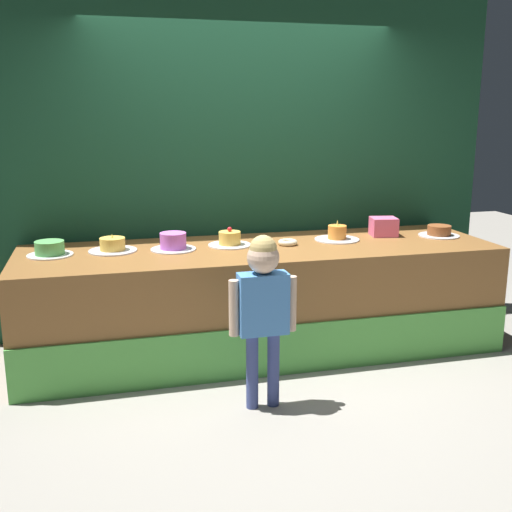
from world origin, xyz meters
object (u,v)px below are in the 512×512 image
object	(u,v)px
cake_right	(337,235)
cake_left	(113,246)
cake_center_right	(230,240)
cake_far_right	(439,232)
cake_center_left	(173,242)
cake_far_left	(50,249)
child_figure	(263,298)
pink_box	(384,227)
donut	(288,242)

from	to	relation	value
cake_right	cake_left	bearing A→B (deg)	178.96
cake_center_right	cake_far_right	bearing A→B (deg)	-2.32
cake_center_left	cake_far_right	bearing A→B (deg)	-0.80
cake_far_left	cake_right	distance (m)	2.18
child_figure	cake_center_left	size ratio (longest dim) A/B	3.28
cake_left	cake_right	distance (m)	1.74
child_figure	cake_right	world-z (taller)	child_figure
cake_far_left	cake_center_right	bearing A→B (deg)	0.40
cake_far_left	cake_right	bearing A→B (deg)	-0.01
child_figure	cake_left	xyz separation A→B (m)	(-0.85, 1.07, 0.14)
pink_box	cake_right	xyz separation A→B (m)	(-0.44, -0.07, -0.03)
cake_left	cake_far_right	distance (m)	2.61
cake_right	cake_far_left	bearing A→B (deg)	179.99
cake_center_left	cake_right	xyz separation A→B (m)	(1.31, 0.03, -0.01)
donut	cake_left	world-z (taller)	cake_left
child_figure	cake_far_left	bearing A→B (deg)	140.99
child_figure	pink_box	xyz separation A→B (m)	(1.33, 1.11, 0.18)
child_figure	cake_right	xyz separation A→B (m)	(0.89, 1.04, 0.15)
child_figure	cake_center_left	world-z (taller)	child_figure
child_figure	pink_box	bearing A→B (deg)	39.93
donut	cake_far_right	size ratio (longest dim) A/B	0.46
child_figure	donut	bearing A→B (deg)	64.64
cake_left	cake_center_left	size ratio (longest dim) A/B	1.05
child_figure	cake_center_right	xyz separation A→B (m)	(0.02, 1.05, 0.15)
pink_box	cake_far_right	world-z (taller)	pink_box
cake_far_left	cake_left	world-z (taller)	cake_left
pink_box	cake_far_left	world-z (taller)	pink_box
donut	cake_center_right	xyz separation A→B (m)	(-0.44, 0.09, 0.02)
cake_far_left	cake_center_right	distance (m)	1.31
cake_center_right	cake_far_right	distance (m)	1.74
pink_box	cake_right	bearing A→B (deg)	-171.00
donut	cake_center_right	bearing A→B (deg)	168.37
pink_box	donut	xyz separation A→B (m)	(-0.87, -0.15, -0.05)
cake_far_left	cake_center_left	xyz separation A→B (m)	(0.87, -0.03, 0.01)
cake_far_left	cake_center_left	distance (m)	0.87
child_figure	donut	xyz separation A→B (m)	(0.46, 0.96, 0.12)
cake_left	cake_far_right	xyz separation A→B (m)	(2.61, -0.09, -0.00)
cake_center_left	cake_far_right	size ratio (longest dim) A/B	1.02
child_figure	cake_left	distance (m)	1.38
cake_center_right	child_figure	bearing A→B (deg)	-91.10
child_figure	donut	world-z (taller)	child_figure
child_figure	cake_far_right	size ratio (longest dim) A/B	3.35
cake_center_right	donut	bearing A→B (deg)	-11.63
pink_box	cake_left	bearing A→B (deg)	-179.02
cake_center_right	cake_far_left	bearing A→B (deg)	-179.60
cake_center_right	cake_far_right	world-z (taller)	cake_center_right
cake_far_left	child_figure	bearing A→B (deg)	-39.01
child_figure	cake_center_right	distance (m)	1.06
cake_far_left	cake_center_right	xyz separation A→B (m)	(1.31, 0.01, -0.00)
cake_far_right	cake_center_left	bearing A→B (deg)	179.20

